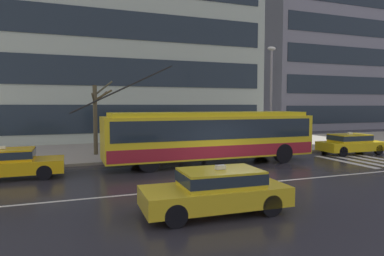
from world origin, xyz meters
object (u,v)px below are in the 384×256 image
(trolleybus, at_px, (211,135))
(pedestrian_approaching_curb, at_px, (205,129))
(taxi_oncoming_near, at_px, (217,189))
(pedestrian_at_shelter, at_px, (181,129))
(taxi_queued_behind_bus, at_px, (5,162))
(bus_shelter, at_px, (171,123))
(street_lamp, at_px, (271,89))
(taxi_ahead_of_bus, at_px, (351,143))
(street_tree_bare, at_px, (96,115))

(trolleybus, distance_m, pedestrian_approaching_curb, 2.90)
(taxi_oncoming_near, xyz_separation_m, pedestrian_at_shelter, (2.28, 10.24, 0.97))
(taxi_queued_behind_bus, xyz_separation_m, bus_shelter, (8.49, 3.98, 1.30))
(taxi_oncoming_near, distance_m, street_lamp, 13.69)
(pedestrian_approaching_curb, xyz_separation_m, street_lamp, (4.59, -0.15, 2.51))
(taxi_ahead_of_bus, bearing_deg, trolleybus, -178.77)
(taxi_oncoming_near, bearing_deg, taxi_queued_behind_bus, 132.28)
(pedestrian_at_shelter, bearing_deg, taxi_ahead_of_bus, -13.08)
(pedestrian_approaching_curb, bearing_deg, street_tree_bare, 164.38)
(taxi_oncoming_near, xyz_separation_m, taxi_ahead_of_bus, (12.89, 7.77, 0.00))
(pedestrian_approaching_curb, distance_m, street_tree_bare, 6.62)
(pedestrian_at_shelter, bearing_deg, street_lamp, -0.48)
(trolleybus, xyz_separation_m, taxi_ahead_of_bus, (9.83, 0.21, -0.82))
(taxi_oncoming_near, bearing_deg, street_tree_bare, 101.41)
(taxi_oncoming_near, height_order, pedestrian_at_shelter, pedestrian_at_shelter)
(taxi_ahead_of_bus, xyz_separation_m, street_lamp, (-4.42, 2.41, 3.43))
(pedestrian_approaching_curb, height_order, street_lamp, street_lamp)
(taxi_ahead_of_bus, height_order, street_tree_bare, street_tree_bare)
(bus_shelter, distance_m, pedestrian_approaching_curb, 2.15)
(trolleybus, distance_m, street_tree_bare, 7.21)
(taxi_ahead_of_bus, height_order, street_lamp, street_lamp)
(taxi_queued_behind_bus, bearing_deg, taxi_ahead_of_bus, 1.67)
(taxi_queued_behind_bus, bearing_deg, street_lamp, 11.22)
(trolleybus, xyz_separation_m, street_tree_bare, (-5.50, 4.55, 0.98))
(taxi_oncoming_near, relative_size, street_tree_bare, 0.96)
(street_tree_bare, bearing_deg, taxi_ahead_of_bus, -15.78)
(pedestrian_approaching_curb, relative_size, street_tree_bare, 0.43)
(street_lamp, height_order, street_tree_bare, street_lamp)
(pedestrian_at_shelter, xyz_separation_m, pedestrian_approaching_curb, (1.60, 0.10, -0.06))
(street_lamp, xyz_separation_m, street_tree_bare, (-10.92, 1.92, -1.63))
(pedestrian_at_shelter, bearing_deg, taxi_queued_behind_bus, -161.06)
(taxi_queued_behind_bus, height_order, taxi_oncoming_near, same)
(trolleybus, relative_size, pedestrian_at_shelter, 6.41)
(trolleybus, xyz_separation_m, taxi_oncoming_near, (-3.06, -7.56, -0.82))
(trolleybus, distance_m, taxi_oncoming_near, 8.20)
(pedestrian_at_shelter, bearing_deg, trolleybus, -73.81)
(bus_shelter, xyz_separation_m, pedestrian_approaching_curb, (1.94, -0.85, -0.38))
(trolleybus, relative_size, taxi_oncoming_near, 2.95)
(pedestrian_at_shelter, distance_m, street_lamp, 6.66)
(taxi_queued_behind_bus, height_order, street_lamp, street_lamp)
(street_tree_bare, bearing_deg, trolleybus, -39.56)
(taxi_oncoming_near, height_order, pedestrian_approaching_curb, pedestrian_approaching_curb)
(taxi_ahead_of_bus, xyz_separation_m, bus_shelter, (-10.96, 3.42, 1.30))
(taxi_queued_behind_bus, bearing_deg, pedestrian_at_shelter, 18.94)
(pedestrian_approaching_curb, bearing_deg, taxi_queued_behind_bus, -163.28)
(trolleybus, xyz_separation_m, pedestrian_at_shelter, (-0.78, 2.68, 0.15))
(trolleybus, relative_size, taxi_ahead_of_bus, 2.94)
(bus_shelter, height_order, pedestrian_at_shelter, bus_shelter)
(taxi_oncoming_near, height_order, taxi_ahead_of_bus, same)
(trolleybus, xyz_separation_m, street_lamp, (5.41, 2.62, 2.61))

